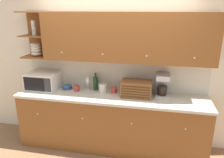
% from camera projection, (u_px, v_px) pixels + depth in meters
% --- Properties ---
extents(ground_plane, '(24.00, 24.00, 0.00)m').
position_uv_depth(ground_plane, '(114.00, 136.00, 4.06)').
color(ground_plane, '#896647').
extents(wall_back, '(5.43, 0.06, 2.60)m').
position_uv_depth(wall_back, '(115.00, 68.00, 3.68)').
color(wall_back, silver).
rests_on(wall_back, ground_plane).
extents(counter_unit, '(3.05, 0.64, 0.94)m').
position_uv_depth(counter_unit, '(111.00, 121.00, 3.63)').
color(counter_unit, brown).
rests_on(counter_unit, ground_plane).
extents(backsplash_panel, '(3.03, 0.01, 0.54)m').
position_uv_depth(backsplash_panel, '(114.00, 74.00, 3.68)').
color(backsplash_panel, beige).
rests_on(backsplash_panel, counter_unit).
extents(upper_cabinets, '(3.03, 0.36, 0.74)m').
position_uv_depth(upper_cabinets, '(123.00, 37.00, 3.30)').
color(upper_cabinets, brown).
rests_on(upper_cabinets, backsplash_panel).
extents(microwave, '(0.51, 0.42, 0.28)m').
position_uv_depth(microwave, '(43.00, 80.00, 3.74)').
color(microwave, silver).
rests_on(microwave, counter_unit).
extents(bowl_stack_on_counter, '(0.18, 0.18, 0.07)m').
position_uv_depth(bowl_stack_on_counter, '(67.00, 87.00, 3.75)').
color(bowl_stack_on_counter, '#3D5B93').
rests_on(bowl_stack_on_counter, counter_unit).
extents(mug_blue_second, '(0.09, 0.08, 0.11)m').
position_uv_depth(mug_blue_second, '(77.00, 88.00, 3.63)').
color(mug_blue_second, '#B73D38').
rests_on(mug_blue_second, counter_unit).
extents(wine_glass, '(0.08, 0.08, 0.23)m').
position_uv_depth(wine_glass, '(88.00, 81.00, 3.66)').
color(wine_glass, silver).
rests_on(wine_glass, counter_unit).
extents(wine_bottle, '(0.08, 0.08, 0.30)m').
position_uv_depth(wine_bottle, '(96.00, 82.00, 3.67)').
color(wine_bottle, '#19381E').
rests_on(wine_bottle, counter_unit).
extents(storage_canister, '(0.14, 0.14, 0.16)m').
position_uv_depth(storage_canister, '(103.00, 88.00, 3.57)').
color(storage_canister, silver).
rests_on(storage_canister, counter_unit).
extents(mug, '(0.09, 0.08, 0.09)m').
position_uv_depth(mug, '(114.00, 90.00, 3.56)').
color(mug, '#B73D38').
rests_on(mug, counter_unit).
extents(bread_box, '(0.47, 0.28, 0.25)m').
position_uv_depth(bread_box, '(136.00, 89.00, 3.39)').
color(bread_box, brown).
rests_on(bread_box, counter_unit).
extents(coffee_maker, '(0.20, 0.27, 0.36)m').
position_uv_depth(coffee_maker, '(162.00, 84.00, 3.43)').
color(coffee_maker, '#B7B7BC').
rests_on(coffee_maker, counter_unit).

